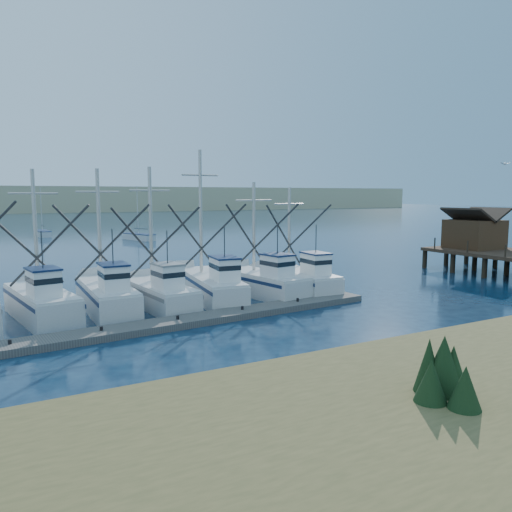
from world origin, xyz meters
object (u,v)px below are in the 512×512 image
(sailboat_near, at_px, (139,237))
(timber_pier, at_px, (510,246))
(floating_dock, at_px, (160,325))
(sailboat_far, at_px, (43,233))

(sailboat_near, bearing_deg, timber_pier, -88.37)
(floating_dock, distance_m, sailboat_far, 64.38)
(sailboat_far, bearing_deg, floating_dock, -95.01)
(timber_pier, distance_m, sailboat_near, 51.64)
(timber_pier, bearing_deg, sailboat_near, 111.10)
(floating_dock, height_order, timber_pier, timber_pier)
(sailboat_near, bearing_deg, sailboat_far, 111.45)
(timber_pier, xyz_separation_m, sailboat_far, (-30.71, 62.13, -2.07))
(floating_dock, relative_size, sailboat_far, 3.35)
(timber_pier, distance_m, sailboat_far, 69.34)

